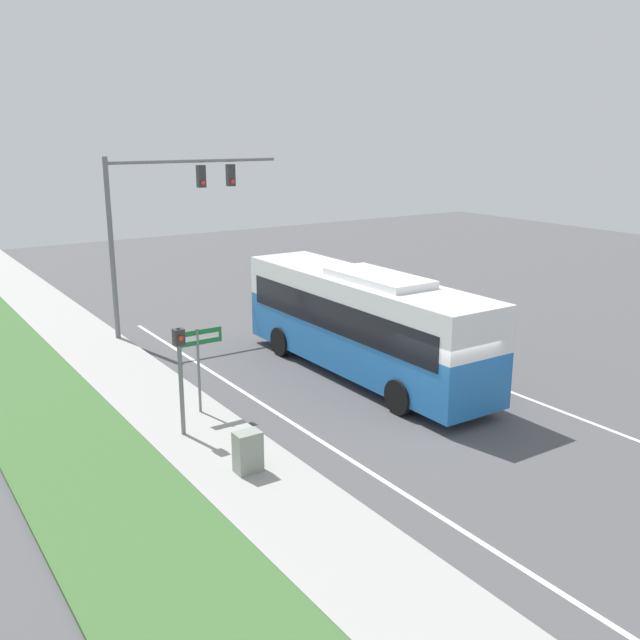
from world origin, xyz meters
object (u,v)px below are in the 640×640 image
object	(u,v)px
signal_gantry	(163,207)
street_sign	(200,354)
pedestrian_signal	(180,365)
utility_cabinet	(248,452)
bus	(362,319)

from	to	relation	value
signal_gantry	street_sign	size ratio (longest dim) A/B	2.77
pedestrian_signal	utility_cabinet	size ratio (longest dim) A/B	3.01
bus	pedestrian_signal	size ratio (longest dim) A/B	3.57
bus	utility_cabinet	distance (m)	8.19
bus	utility_cabinet	xyz separation A→B (m)	(-6.76, -4.42, -1.36)
signal_gantry	street_sign	bearing A→B (deg)	-106.18
pedestrian_signal	street_sign	bearing A→B (deg)	47.43
bus	pedestrian_signal	bearing A→B (deg)	-168.41
pedestrian_signal	street_sign	distance (m)	1.67
bus	signal_gantry	bearing A→B (deg)	111.45
signal_gantry	utility_cabinet	size ratio (longest dim) A/B	7.20
bus	street_sign	xyz separation A→B (m)	(-6.07, -0.25, -0.10)
bus	signal_gantry	size ratio (longest dim) A/B	1.49
street_sign	utility_cabinet	distance (m)	4.41
bus	utility_cabinet	world-z (taller)	bus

